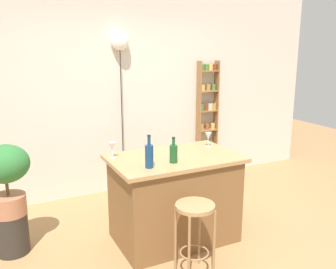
% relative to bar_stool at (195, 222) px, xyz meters
% --- Properties ---
extents(ground, '(12.00, 12.00, 0.00)m').
position_rel_bar_stool_xyz_m(ground, '(0.13, 0.36, -0.52)').
color(ground, '#A37A4C').
extents(back_wall, '(6.40, 0.10, 2.80)m').
position_rel_bar_stool_xyz_m(back_wall, '(0.13, 2.31, 0.88)').
color(back_wall, beige).
rests_on(back_wall, ground).
extents(kitchen_counter, '(1.32, 0.84, 0.93)m').
position_rel_bar_stool_xyz_m(kitchen_counter, '(0.13, 0.66, -0.05)').
color(kitchen_counter, brown).
rests_on(kitchen_counter, ground).
extents(bar_stool, '(0.35, 0.35, 0.69)m').
position_rel_bar_stool_xyz_m(bar_stool, '(0.00, 0.00, 0.00)').
color(bar_stool, '#997047').
rests_on(bar_stool, ground).
extents(spice_shelf, '(0.33, 0.13, 1.81)m').
position_rel_bar_stool_xyz_m(spice_shelf, '(1.48, 2.18, 0.46)').
color(spice_shelf, olive).
rests_on(spice_shelf, ground).
extents(plant_stool, '(0.32, 0.32, 0.41)m').
position_rel_bar_stool_xyz_m(plant_stool, '(-1.45, 1.13, -0.31)').
color(plant_stool, '#2D2823').
rests_on(plant_stool, ground).
extents(potted_plant, '(0.47, 0.42, 0.71)m').
position_rel_bar_stool_xyz_m(potted_plant, '(-1.45, 1.13, 0.33)').
color(potted_plant, '#A86B4C').
rests_on(potted_plant, plant_stool).
extents(bottle_sauce_amber, '(0.08, 0.08, 0.32)m').
position_rel_bar_stool_xyz_m(bottle_sauce_amber, '(-0.24, 0.45, 0.53)').
color(bottle_sauce_amber, navy).
rests_on(bottle_sauce_amber, kitchen_counter).
extents(bottle_soda_blue, '(0.08, 0.08, 0.26)m').
position_rel_bar_stool_xyz_m(bottle_soda_blue, '(0.03, 0.49, 0.51)').
color(bottle_soda_blue, '#194C23').
rests_on(bottle_soda_blue, kitchen_counter).
extents(wine_glass_left, '(0.07, 0.07, 0.16)m').
position_rel_bar_stool_xyz_m(wine_glass_left, '(0.64, 0.82, 0.53)').
color(wine_glass_left, silver).
rests_on(wine_glass_left, kitchen_counter).
extents(wine_glass_center, '(0.07, 0.07, 0.16)m').
position_rel_bar_stool_xyz_m(wine_glass_center, '(-0.45, 0.90, 0.53)').
color(wine_glass_center, silver).
rests_on(wine_glass_center, kitchen_counter).
extents(pendant_globe_light, '(0.24, 0.24, 2.21)m').
position_rel_bar_stool_xyz_m(pendant_globe_light, '(0.11, 2.20, 1.55)').
color(pendant_globe_light, black).
rests_on(pendant_globe_light, ground).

